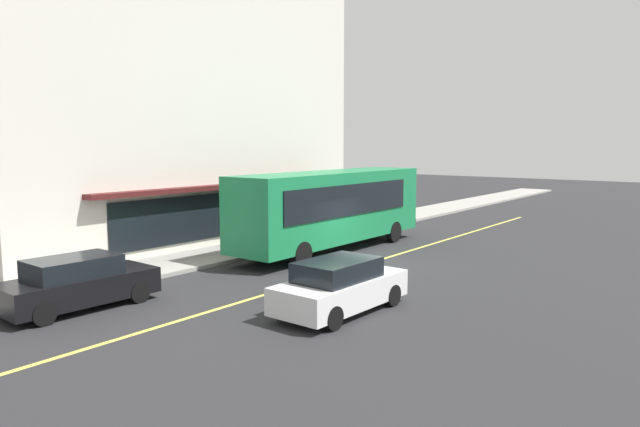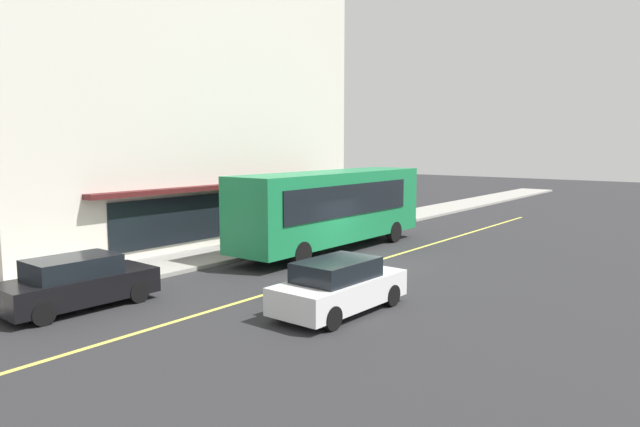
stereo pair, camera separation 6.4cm
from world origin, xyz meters
name	(u,v)px [view 1 (the left image)]	position (x,y,z in m)	size (l,w,h in m)	color
ground	(369,263)	(0.00, 0.00, 0.00)	(120.00, 120.00, 0.00)	#28282B
sidewalk	(262,245)	(0.00, 5.85, 0.07)	(80.00, 3.02, 0.15)	#9E9B93
lane_centre_stripe	(369,263)	(0.00, 0.00, 0.00)	(36.00, 0.16, 0.01)	#D8D14C
storefront_building	(153,102)	(-1.10, 12.18, 6.78)	(19.24, 10.27, 13.57)	silver
bus	(332,206)	(1.33, 2.84, 1.99)	(11.15, 2.66, 3.50)	#197F47
traffic_light	(268,194)	(-0.61, 4.88, 2.53)	(0.30, 0.52, 3.20)	#2D2D33
car_black	(78,283)	(-10.44, 3.23, 0.74)	(4.35, 1.96, 1.52)	black
car_white	(340,286)	(-6.11, -2.95, 0.74)	(4.34, 1.94, 1.52)	white
pedestrian_mid_block	(319,215)	(3.60, 5.35, 1.15)	(0.34, 0.34, 1.66)	black
pedestrian_near_storefront	(326,209)	(5.36, 6.21, 1.23)	(0.34, 0.34, 1.79)	black
pedestrian_waiting	(287,218)	(1.55, 5.67, 1.21)	(0.34, 0.34, 1.75)	black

